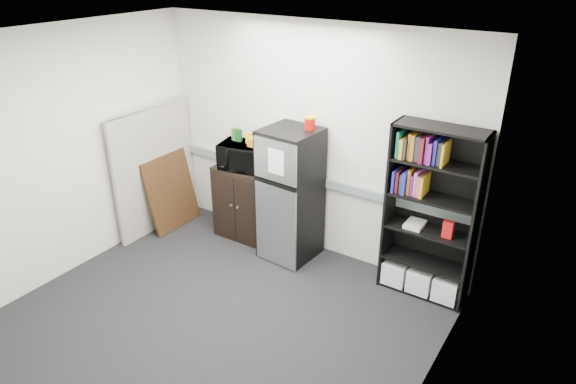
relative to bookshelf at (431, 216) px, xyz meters
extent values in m
plane|color=black|center=(-1.53, -1.57, -0.91)|extent=(4.00, 4.00, 0.00)
cube|color=silver|center=(-1.53, 0.18, 0.44)|extent=(4.00, 0.02, 2.70)
cube|color=silver|center=(0.47, -1.57, 0.44)|extent=(0.02, 3.50, 2.70)
cube|color=silver|center=(-3.53, -1.57, 0.44)|extent=(0.02, 3.50, 2.70)
cube|color=white|center=(-1.53, -1.57, 1.79)|extent=(4.00, 3.50, 0.02)
cube|color=gray|center=(-1.53, 0.15, -0.01)|extent=(3.92, 0.05, 0.10)
cube|color=white|center=(-1.88, 0.18, 0.64)|extent=(0.14, 0.00, 0.10)
cube|color=black|center=(-0.44, -0.01, 0.01)|extent=(0.02, 0.34, 1.85)
cube|color=black|center=(0.44, -0.01, 0.01)|extent=(0.02, 0.34, 1.85)
cube|color=black|center=(0.00, 0.16, 0.01)|extent=(0.90, 0.02, 1.85)
cube|color=black|center=(0.00, -0.01, 0.92)|extent=(0.90, 0.34, 0.02)
cube|color=black|center=(0.00, -0.01, -0.89)|extent=(0.85, 0.32, 0.03)
cube|color=black|center=(0.00, -0.01, -0.54)|extent=(0.85, 0.32, 0.03)
cube|color=black|center=(0.00, -0.01, -0.17)|extent=(0.85, 0.32, 0.02)
cube|color=black|center=(0.00, -0.01, 0.20)|extent=(0.85, 0.32, 0.02)
cube|color=black|center=(0.00, -0.01, 0.57)|extent=(0.85, 0.32, 0.02)
cube|color=silver|center=(-0.28, -0.02, -0.76)|extent=(0.25, 0.30, 0.25)
cube|color=silver|center=(0.00, -0.02, -0.76)|extent=(0.25, 0.30, 0.25)
cube|color=silver|center=(0.28, -0.02, -0.76)|extent=(0.25, 0.30, 0.25)
cube|color=gray|center=(-3.43, -0.49, -0.11)|extent=(0.05, 1.30, 1.60)
cube|color=#B2B2B7|center=(-3.43, -0.49, 0.70)|extent=(0.06, 1.30, 0.02)
cube|color=black|center=(-2.30, -0.06, -0.44)|extent=(0.75, 0.47, 0.94)
cube|color=black|center=(-2.48, -0.30, -0.44)|extent=(0.35, 0.01, 0.83)
cube|color=black|center=(-2.12, -0.30, -0.44)|extent=(0.35, 0.01, 0.83)
cylinder|color=#B2B2B7|center=(-2.35, -0.31, -0.40)|extent=(0.02, 0.02, 0.02)
cylinder|color=#B2B2B7|center=(-2.25, -0.31, -0.40)|extent=(0.02, 0.02, 0.02)
imported|color=black|center=(-2.30, -0.08, 0.18)|extent=(0.64, 0.50, 0.32)
cube|color=#275B1A|center=(-2.45, -0.05, 0.42)|extent=(0.07, 0.05, 0.15)
cube|color=#0D3D13|center=(-2.40, -0.05, 0.42)|extent=(0.08, 0.06, 0.15)
cube|color=gold|center=(-2.24, -0.05, 0.41)|extent=(0.08, 0.06, 0.14)
cube|color=orange|center=(-2.11, -0.10, 0.39)|extent=(0.18, 0.11, 0.10)
cube|color=black|center=(-1.60, -0.14, -0.14)|extent=(0.63, 0.63, 1.55)
cube|color=#B6B6BB|center=(-1.60, -0.44, 0.39)|extent=(0.57, 0.06, 0.47)
cube|color=#B6B6BB|center=(-1.60, -0.44, -0.40)|extent=(0.57, 0.06, 0.99)
cube|color=black|center=(-1.60, -0.45, 0.13)|extent=(0.56, 0.05, 0.03)
cube|color=white|center=(-1.58, -0.46, 0.39)|extent=(0.21, 0.02, 0.28)
cube|color=black|center=(-1.60, -0.14, 0.65)|extent=(0.63, 0.63, 0.02)
cylinder|color=#9E1007|center=(-1.43, -0.02, 0.73)|extent=(0.12, 0.12, 0.15)
cylinder|color=gold|center=(-1.43, -0.02, 0.82)|extent=(0.12, 0.12, 0.02)
cube|color=black|center=(-3.30, -0.38, -0.43)|extent=(0.25, 0.76, 0.96)
cube|color=silver|center=(-3.28, -0.38, -0.43)|extent=(0.18, 0.64, 0.81)
camera|label=1|loc=(1.28, -4.62, 2.42)|focal=32.00mm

